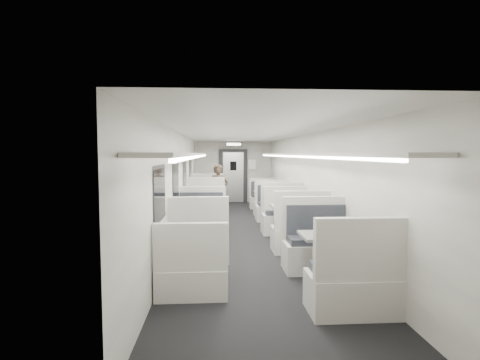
{
  "coord_description": "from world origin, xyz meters",
  "views": [
    {
      "loc": [
        -0.67,
        -8.71,
        1.94
      ],
      "look_at": [
        -0.01,
        1.58,
        1.2
      ],
      "focal_mm": 28.0,
      "sensor_mm": 36.0,
      "label": 1
    }
  ],
  "objects": [
    {
      "name": "vestibule_door",
      "position": [
        0.0,
        5.93,
        1.04
      ],
      "size": [
        1.1,
        0.13,
        2.1
      ],
      "color": "black",
      "rests_on": "room"
    },
    {
      "name": "window_b",
      "position": [
        -1.49,
        1.2,
        1.35
      ],
      "size": [
        0.02,
        1.18,
        0.84
      ],
      "primitive_type": "cube",
      "color": "black",
      "rests_on": "room"
    },
    {
      "name": "booth_left_a",
      "position": [
        -1.0,
        3.19,
        0.42
      ],
      "size": [
        1.15,
        2.33,
        1.25
      ],
      "color": "beige",
      "rests_on": "room"
    },
    {
      "name": "booth_left_c",
      "position": [
        -1.0,
        -1.22,
        0.4
      ],
      "size": [
        1.1,
        2.22,
        1.19
      ],
      "color": "beige",
      "rests_on": "room"
    },
    {
      "name": "booth_left_d",
      "position": [
        -1.0,
        -3.0,
        0.35
      ],
      "size": [
        0.96,
        1.94,
        1.04
      ],
      "color": "beige",
      "rests_on": "room"
    },
    {
      "name": "booth_right_c",
      "position": [
        1.0,
        -0.66,
        0.41
      ],
      "size": [
        1.13,
        2.29,
        1.23
      ],
      "color": "beige",
      "rests_on": "room"
    },
    {
      "name": "passenger",
      "position": [
        -0.6,
        2.26,
        0.81
      ],
      "size": [
        0.64,
        0.47,
        1.62
      ],
      "primitive_type": "imported",
      "rotation": [
        0.0,
        0.0,
        -0.15
      ],
      "color": "black",
      "rests_on": "room"
    },
    {
      "name": "wall_notice",
      "position": [
        0.75,
        5.92,
        1.5
      ],
      "size": [
        0.32,
        0.02,
        0.4
      ],
      "primitive_type": "cube",
      "color": "white",
      "rests_on": "room"
    },
    {
      "name": "luggage_rack_left",
      "position": [
        -1.24,
        -0.3,
        1.92
      ],
      "size": [
        0.46,
        10.4,
        0.09
      ],
      "color": "beige",
      "rests_on": "room"
    },
    {
      "name": "booth_left_b",
      "position": [
        -1.0,
        1.19,
        0.37
      ],
      "size": [
        1.02,
        2.07,
        1.11
      ],
      "color": "beige",
      "rests_on": "room"
    },
    {
      "name": "window_d",
      "position": [
        -1.49,
        -3.2,
        1.35
      ],
      "size": [
        0.02,
        1.18,
        0.84
      ],
      "primitive_type": "cube",
      "color": "black",
      "rests_on": "room"
    },
    {
      "name": "luggage_rack_right",
      "position": [
        1.24,
        -0.3,
        1.92
      ],
      "size": [
        0.46,
        10.4,
        0.09
      ],
      "color": "beige",
      "rests_on": "room"
    },
    {
      "name": "window_c",
      "position": [
        -1.49,
        -1.0,
        1.35
      ],
      "size": [
        0.02,
        1.18,
        0.84
      ],
      "primitive_type": "cube",
      "color": "black",
      "rests_on": "room"
    },
    {
      "name": "booth_right_d",
      "position": [
        1.0,
        -3.55,
        0.4
      ],
      "size": [
        1.11,
        2.26,
        1.21
      ],
      "color": "beige",
      "rests_on": "room"
    },
    {
      "name": "window_a",
      "position": [
        -1.49,
        3.4,
        1.35
      ],
      "size": [
        0.02,
        1.18,
        0.84
      ],
      "primitive_type": "cube",
      "color": "black",
      "rests_on": "room"
    },
    {
      "name": "booth_right_b",
      "position": [
        1.0,
        1.12,
        0.38
      ],
      "size": [
        1.06,
        2.14,
        1.15
      ],
      "color": "beige",
      "rests_on": "room"
    },
    {
      "name": "exit_sign",
      "position": [
        0.0,
        5.44,
        2.28
      ],
      "size": [
        0.62,
        0.12,
        0.16
      ],
      "color": "black",
      "rests_on": "room"
    },
    {
      "name": "booth_right_a",
      "position": [
        1.0,
        3.61,
        0.35
      ],
      "size": [
        0.98,
        1.98,
        1.06
      ],
      "color": "beige",
      "rests_on": "room"
    },
    {
      "name": "room",
      "position": [
        0.0,
        0.0,
        1.2
      ],
      "size": [
        3.24,
        12.24,
        2.64
      ],
      "color": "black",
      "rests_on": "ground"
    }
  ]
}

